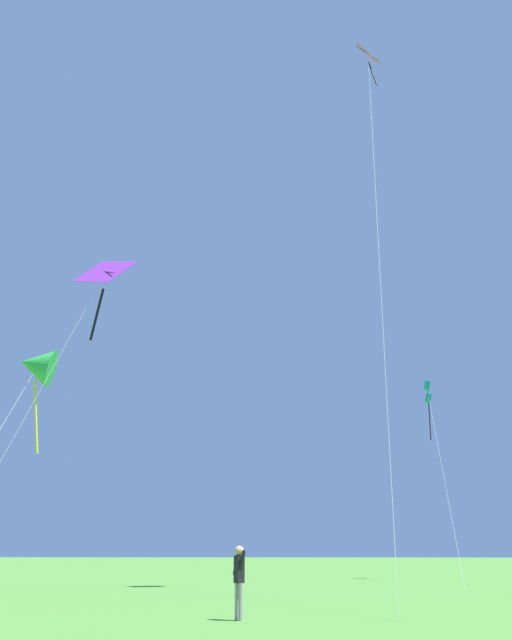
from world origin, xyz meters
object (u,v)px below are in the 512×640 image
object	(u,v)px
kite_green_small	(36,366)
person_child_small	(239,575)
kite_pink_low	(370,70)
kite_purple_streamer	(102,285)
kite_teal_box	(428,395)

from	to	relation	value
kite_green_small	person_child_small	xyz separation A→B (m)	(10.08, -10.43, -8.14)
kite_pink_low	kite_green_small	distance (m)	21.77
kite_purple_streamer	person_child_small	bearing A→B (deg)	-50.95
kite_green_small	kite_teal_box	distance (m)	23.71
kite_pink_low	person_child_small	xyz separation A→B (m)	(-5.19, -11.48, -23.61)
kite_green_small	person_child_small	size ratio (longest dim) A/B	7.37
kite_purple_streamer	kite_green_small	xyz separation A→B (m)	(-3.34, 2.12, -2.81)
kite_green_small	kite_teal_box	bearing A→B (deg)	36.43
person_child_small	kite_green_small	bearing A→B (deg)	134.02
kite_teal_box	kite_pink_low	bearing A→B (deg)	-106.14
kite_pink_low	person_child_small	bearing A→B (deg)	-114.33
kite_purple_streamer	kite_green_small	size ratio (longest dim) A/B	1.13
kite_green_small	kite_purple_streamer	bearing A→B (deg)	-32.39
kite_green_small	kite_teal_box	world-z (taller)	kite_teal_box
kite_pink_low	kite_purple_streamer	bearing A→B (deg)	-165.12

